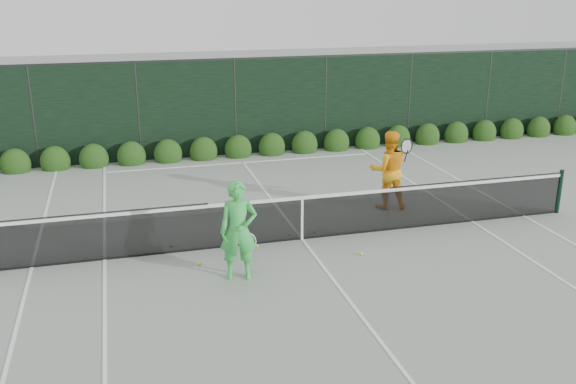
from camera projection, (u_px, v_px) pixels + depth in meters
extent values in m
plane|color=gray|center=(302.00, 239.00, 13.84)|extent=(80.00, 80.00, 0.00)
cylinder|color=black|center=(559.00, 191.00, 15.27)|extent=(0.10, 0.10, 1.07)
cube|color=black|center=(98.00, 237.00, 12.63)|extent=(4.40, 0.01, 1.02)
cube|color=black|center=(302.00, 218.00, 13.69)|extent=(4.00, 0.01, 0.96)
cube|color=black|center=(477.00, 200.00, 14.73)|extent=(4.40, 0.01, 1.02)
cube|color=white|center=(302.00, 198.00, 13.54)|extent=(12.80, 0.03, 0.07)
cube|color=black|center=(302.00, 238.00, 13.83)|extent=(12.80, 0.02, 0.04)
cube|color=white|center=(302.00, 219.00, 13.69)|extent=(0.05, 0.03, 0.91)
imported|color=green|center=(239.00, 231.00, 11.76)|extent=(0.76, 0.56, 1.89)
torus|color=beige|center=(248.00, 242.00, 11.99)|extent=(0.30, 0.08, 0.30)
cylinder|color=black|center=(249.00, 254.00, 12.06)|extent=(0.10, 0.03, 0.30)
imported|color=#FFA715|center=(388.00, 170.00, 15.49)|extent=(1.06, 0.89, 1.93)
torus|color=black|center=(407.00, 146.00, 15.20)|extent=(0.30, 0.03, 0.30)
cylinder|color=black|center=(406.00, 156.00, 15.28)|extent=(0.10, 0.03, 0.30)
cube|color=white|center=(32.00, 267.00, 12.46)|extent=(0.06, 23.77, 0.01)
cube|color=white|center=(523.00, 216.00, 15.21)|extent=(0.06, 23.77, 0.01)
cube|color=white|center=(105.00, 260.00, 12.81)|extent=(0.06, 23.77, 0.01)
cube|color=white|center=(472.00, 221.00, 14.86)|extent=(0.06, 23.77, 0.01)
cube|color=white|center=(215.00, 126.00, 24.73)|extent=(11.03, 0.06, 0.01)
cube|color=white|center=(243.00, 162.00, 19.70)|extent=(8.23, 0.06, 0.01)
cube|color=white|center=(302.00, 239.00, 13.83)|extent=(0.06, 12.80, 0.01)
cube|color=black|center=(235.00, 108.00, 20.24)|extent=(32.00, 0.06, 3.00)
cube|color=#262826|center=(234.00, 59.00, 19.77)|extent=(32.00, 0.06, 0.06)
cylinder|color=#262826|center=(33.00, 118.00, 18.74)|extent=(0.08, 0.08, 3.00)
cylinder|color=#262826|center=(138.00, 113.00, 19.49)|extent=(0.08, 0.08, 3.00)
cylinder|color=#262826|center=(235.00, 108.00, 20.24)|extent=(0.08, 0.08, 3.00)
cylinder|color=#262826|center=(325.00, 103.00, 20.99)|extent=(0.08, 0.08, 3.00)
cylinder|color=#262826|center=(409.00, 99.00, 21.74)|extent=(0.08, 0.08, 3.00)
cylinder|color=#262826|center=(487.00, 95.00, 22.50)|extent=(0.08, 0.08, 3.00)
cylinder|color=#262826|center=(561.00, 92.00, 23.25)|extent=(0.08, 0.08, 3.00)
ellipsoid|color=#15340E|center=(15.00, 164.00, 18.67)|extent=(0.86, 0.65, 0.94)
ellipsoid|color=#15340E|center=(55.00, 162.00, 18.94)|extent=(0.86, 0.65, 0.94)
ellipsoid|color=#15340E|center=(94.00, 159.00, 19.22)|extent=(0.86, 0.65, 0.94)
ellipsoid|color=#15340E|center=(132.00, 156.00, 19.49)|extent=(0.86, 0.65, 0.94)
ellipsoid|color=#15340E|center=(168.00, 154.00, 19.77)|extent=(0.86, 0.65, 0.94)
ellipsoid|color=#15340E|center=(204.00, 152.00, 20.04)|extent=(0.86, 0.65, 0.94)
ellipsoid|color=#15340E|center=(238.00, 149.00, 20.32)|extent=(0.86, 0.65, 0.94)
ellipsoid|color=#15340E|center=(272.00, 147.00, 20.59)|extent=(0.86, 0.65, 0.94)
ellipsoid|color=#15340E|center=(305.00, 145.00, 20.87)|extent=(0.86, 0.65, 0.94)
ellipsoid|color=#15340E|center=(336.00, 143.00, 21.14)|extent=(0.86, 0.65, 0.94)
ellipsoid|color=#15340E|center=(368.00, 141.00, 21.42)|extent=(0.86, 0.65, 0.94)
ellipsoid|color=#15340E|center=(398.00, 139.00, 21.69)|extent=(0.86, 0.65, 0.94)
ellipsoid|color=#15340E|center=(427.00, 137.00, 21.97)|extent=(0.86, 0.65, 0.94)
ellipsoid|color=#15340E|center=(456.00, 135.00, 22.24)|extent=(0.86, 0.65, 0.94)
ellipsoid|color=#15340E|center=(484.00, 133.00, 22.52)|extent=(0.86, 0.65, 0.94)
ellipsoid|color=#15340E|center=(512.00, 131.00, 22.79)|extent=(0.86, 0.65, 0.94)
ellipsoid|color=#15340E|center=(539.00, 129.00, 23.07)|extent=(0.86, 0.65, 0.94)
ellipsoid|color=#15340E|center=(565.00, 128.00, 23.34)|extent=(0.86, 0.65, 0.94)
sphere|color=#C1DC30|center=(289.00, 234.00, 14.02)|extent=(0.07, 0.07, 0.07)
sphere|color=#C1DC30|center=(361.00, 254.00, 13.01)|extent=(0.07, 0.07, 0.07)
sphere|color=#C1DC30|center=(257.00, 246.00, 13.40)|extent=(0.07, 0.07, 0.07)
sphere|color=#C1DC30|center=(171.00, 246.00, 13.41)|extent=(0.07, 0.07, 0.07)
sphere|color=#C1DC30|center=(199.00, 264.00, 12.56)|extent=(0.07, 0.07, 0.07)
sphere|color=#C1DC30|center=(314.00, 232.00, 14.16)|extent=(0.07, 0.07, 0.07)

